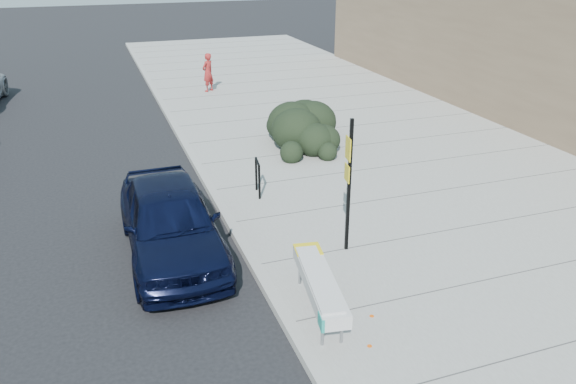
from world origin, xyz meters
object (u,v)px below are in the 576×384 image
object	(u,v)px
bike_rack	(258,174)
pedestrian	(208,72)
bench	(319,283)
sedan_navy	(170,221)
sign_post	(349,179)

from	to	relation	value
bike_rack	pedestrian	bearing A→B (deg)	92.79
bench	bike_rack	size ratio (longest dim) A/B	2.63
bench	bike_rack	xyz separation A→B (m)	(0.45, 5.19, -0.02)
bench	sedan_navy	bearing A→B (deg)	132.87
bench	sedan_navy	size ratio (longest dim) A/B	0.52
bike_rack	sedan_navy	xyz separation A→B (m)	(-2.52, -2.10, 0.09)
bench	sign_post	size ratio (longest dim) A/B	0.85
bench	pedestrian	distance (m)	16.77
bike_rack	sign_post	world-z (taller)	sign_post
bike_rack	sedan_navy	distance (m)	3.28
sedan_navy	bike_rack	bearing A→B (deg)	39.98
sedan_navy	sign_post	bearing A→B (deg)	-19.93
bike_rack	sedan_navy	world-z (taller)	sedan_navy
sign_post	pedestrian	world-z (taller)	sign_post
bench	pedestrian	world-z (taller)	pedestrian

